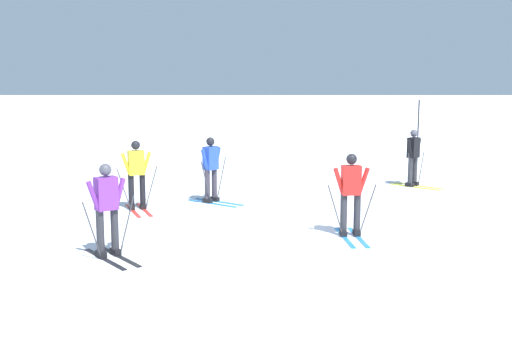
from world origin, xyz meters
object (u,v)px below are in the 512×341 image
object	(u,v)px
skier_yellow	(138,173)
trail_marker_pole	(419,135)
skier_blue	(212,168)
skier_purple	(108,207)
skier_black	(415,156)
skier_red	(352,192)

from	to	relation	value
skier_yellow	trail_marker_pole	xyz separation A→B (m)	(8.64, 6.66, 0.32)
skier_blue	skier_purple	bearing A→B (deg)	-107.00
skier_black	skier_red	size ratio (longest dim) A/B	1.00
skier_red	trail_marker_pole	world-z (taller)	trail_marker_pole
skier_red	trail_marker_pole	xyz separation A→B (m)	(3.77, 9.26, 0.32)
skier_blue	skier_red	distance (m)	4.67
skier_yellow	trail_marker_pole	size ratio (longest dim) A/B	0.69
skier_yellow	skier_red	xyz separation A→B (m)	(4.87, -2.60, 0.00)
skier_yellow	skier_purple	bearing A→B (deg)	-86.48
skier_purple	skier_yellow	bearing A→B (deg)	93.52
skier_blue	skier_red	size ratio (longest dim) A/B	1.00
skier_black	skier_red	xyz separation A→B (m)	(-2.78, -5.92, 0.00)
skier_blue	trail_marker_pole	distance (m)	8.98
skier_yellow	skier_black	bearing A→B (deg)	23.44
skier_blue	skier_purple	distance (m)	5.18
skier_purple	skier_black	distance (m)	10.45
skier_purple	skier_yellow	size ratio (longest dim) A/B	1.00
trail_marker_pole	skier_purple	bearing A→B (deg)	-128.02
skier_purple	skier_yellow	xyz separation A→B (m)	(-0.25, 4.07, -0.00)
skier_blue	trail_marker_pole	world-z (taller)	trail_marker_pole
skier_black	trail_marker_pole	size ratio (longest dim) A/B	0.69
skier_blue	skier_red	world-z (taller)	same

